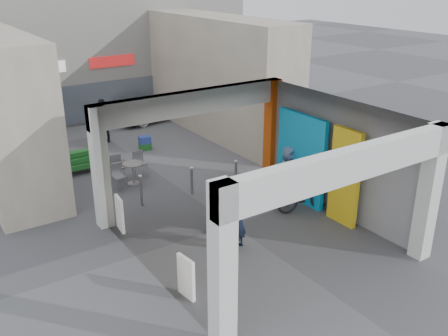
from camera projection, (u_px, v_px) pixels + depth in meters
ground at (232, 225)px, 14.22m from camera, size 90.00×90.00×0.00m
arcade_canopy at (267, 154)px, 13.02m from camera, size 6.40×6.45×6.40m
far_building at (64, 33)px, 23.53m from camera, size 18.00×4.08×8.00m
plaza_bldg_right at (219, 76)px, 21.41m from camera, size 2.00×9.00×5.00m
bollard_left at (141, 191)px, 15.21m from camera, size 0.09×0.09×0.99m
bollard_center at (192, 181)px, 16.02m from camera, size 0.09×0.09×0.90m
bollard_right at (236, 173)px, 16.66m from camera, size 0.09×0.09×0.87m
advert_board_near at (186, 277)px, 10.93m from camera, size 0.15×0.56×1.00m
advert_board_far at (120, 214)px, 13.76m from camera, size 0.15×0.56×1.00m
cafe_set at (127, 173)px, 17.02m from camera, size 1.46×1.18×0.88m
produce_stand at (78, 165)px, 17.77m from camera, size 1.15×0.62×0.75m
crate_stack at (145, 143)px, 20.05m from camera, size 0.50×0.41×0.56m
border_collie at (228, 219)px, 13.97m from camera, size 0.25×0.49×0.68m
man_with_dog at (237, 220)px, 12.74m from camera, size 0.71×0.62×1.62m
man_back_turned at (219, 205)px, 13.59m from camera, size 0.86×0.71×1.59m
man_elderly at (288, 171)px, 15.75m from camera, size 0.89×0.65×1.68m
man_crates at (104, 121)px, 20.63m from camera, size 1.14×0.58×1.87m
bicycle_front at (293, 191)px, 15.28m from camera, size 1.83×0.88×0.93m
bicycle_rear at (305, 194)px, 14.85m from camera, size 1.88×0.93×1.09m
white_van at (152, 107)px, 23.81m from camera, size 3.95×2.14×1.27m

